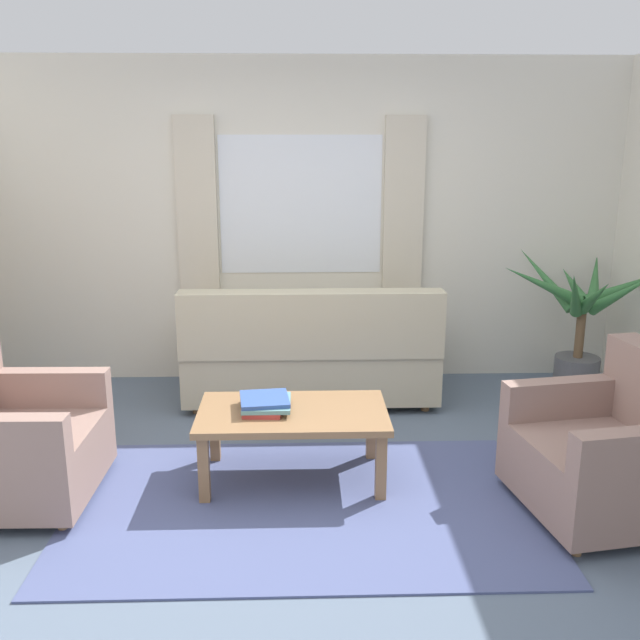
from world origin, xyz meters
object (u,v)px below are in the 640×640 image
armchair_left (9,440)px  coffee_table (293,419)px  couch (311,355)px  armchair_right (614,451)px  potted_plant (580,325)px  book_stack_on_table (265,403)px

armchair_left → coffee_table: size_ratio=0.80×
couch → armchair_right: bearing=132.7°
armchair_left → armchair_right: (3.28, -0.25, 0.00)m
armchair_right → armchair_left: bearing=-103.5°
armchair_right → coffee_table: armchair_right is taller
potted_plant → couch: bearing=-177.6°
potted_plant → armchair_left: bearing=-157.7°
armchair_left → potted_plant: bearing=-66.6°
armchair_left → armchair_right: 3.29m
coffee_table → armchair_right: bearing=-13.9°
couch → book_stack_on_table: size_ratio=5.83×
couch → coffee_table: bearing=84.2°
armchair_right → couch: bearing=-146.6°
armchair_right → coffee_table: 1.76m
couch → armchair_left: bearing=40.8°
armchair_left → potted_plant: 4.11m
couch → coffee_table: couch is taller
armchair_left → coffee_table: bearing=-82.5°
couch → armchair_left: (-1.70, -1.47, -0.01)m
armchair_right → potted_plant: 1.89m
couch → coffee_table: size_ratio=1.73×
armchair_right → book_stack_on_table: size_ratio=2.95×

